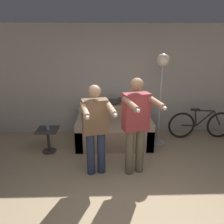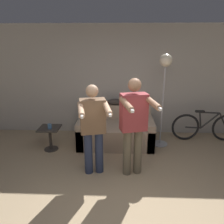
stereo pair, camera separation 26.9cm
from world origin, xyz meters
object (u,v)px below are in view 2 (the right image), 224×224
(person_left, at_px, (93,125))
(person_right, at_px, (134,122))
(cat, at_px, (116,102))
(side_table, at_px, (50,134))
(bicycle, at_px, (206,127))
(couch, at_px, (116,132))
(floor_lamp, at_px, (165,74))
(cup, at_px, (50,126))

(person_left, distance_m, person_right, 0.67)
(person_right, bearing_deg, cat, 86.42)
(person_right, height_order, side_table, person_right)
(side_table, distance_m, bicycle, 3.50)
(cat, xyz_separation_m, bicycle, (2.07, -0.14, -0.54))
(couch, height_order, person_left, person_left)
(couch, xyz_separation_m, floor_lamp, (0.99, -0.03, 1.29))
(side_table, bearing_deg, person_right, -26.00)
(person_right, bearing_deg, cup, 140.24)
(bicycle, bearing_deg, cup, -168.90)
(floor_lamp, bearing_deg, side_table, -171.61)
(side_table, bearing_deg, bicycle, 9.99)
(cat, relative_size, bicycle, 0.34)
(person_right, bearing_deg, side_table, 138.89)
(person_right, bearing_deg, person_left, 165.06)
(bicycle, bearing_deg, person_left, -149.30)
(person_left, height_order, cup, person_left)
(floor_lamp, bearing_deg, cat, 158.24)
(person_left, bearing_deg, person_right, -12.59)
(cat, bearing_deg, bicycle, -3.86)
(person_right, relative_size, bicycle, 1.07)
(person_left, distance_m, cup, 1.30)
(floor_lamp, height_order, side_table, floor_lamp)
(side_table, bearing_deg, floor_lamp, 8.39)
(person_right, xyz_separation_m, cup, (-1.66, 0.76, -0.41))
(person_left, bearing_deg, side_table, 128.40)
(person_right, distance_m, cat, 1.61)
(person_right, height_order, bicycle, person_right)
(cup, xyz_separation_m, bicycle, (3.42, 0.67, -0.22))
(person_right, relative_size, side_table, 3.31)
(bicycle, bearing_deg, side_table, -170.01)
(cat, height_order, cup, cat)
(person_right, xyz_separation_m, cat, (-0.32, 1.57, -0.09))
(person_right, bearing_deg, couch, 89.77)
(cat, height_order, floor_lamp, floor_lamp)
(couch, xyz_separation_m, cat, (-0.00, 0.37, 0.60))
(couch, bearing_deg, cup, -161.97)
(person_left, height_order, floor_lamp, floor_lamp)
(person_left, relative_size, bicycle, 1.01)
(person_left, distance_m, floor_lamp, 1.91)
(side_table, bearing_deg, cup, -64.05)
(couch, bearing_deg, cat, 90.28)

